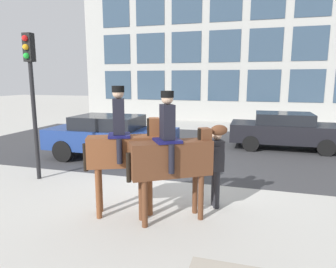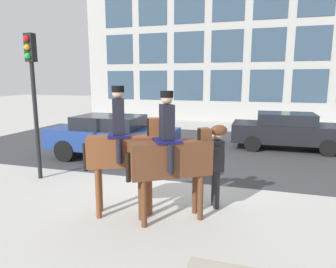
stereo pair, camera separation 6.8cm
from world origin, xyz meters
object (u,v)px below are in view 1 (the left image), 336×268
(pedestrian_bystander, at_px, (216,163))
(street_car_far_lane, at_px, (285,130))
(mounted_horse_lead, at_px, (125,148))
(traffic_light, at_px, (31,83))
(street_car_near_lane, at_px, (111,136))
(mounted_horse_companion, at_px, (173,155))

(pedestrian_bystander, distance_m, street_car_far_lane, 6.65)
(mounted_horse_lead, bearing_deg, pedestrian_bystander, 1.53)
(street_car_far_lane, height_order, traffic_light, traffic_light)
(mounted_horse_lead, height_order, pedestrian_bystander, mounted_horse_lead)
(street_car_near_lane, xyz_separation_m, traffic_light, (-0.94, -2.57, 1.81))
(street_car_far_lane, bearing_deg, mounted_horse_companion, -110.38)
(street_car_far_lane, xyz_separation_m, traffic_light, (-6.89, -5.83, 1.86))
(mounted_horse_companion, xyz_separation_m, street_car_far_lane, (2.67, 7.18, -0.54))
(mounted_horse_lead, distance_m, pedestrian_bystander, 1.93)
(mounted_horse_lead, xyz_separation_m, street_car_near_lane, (-2.30, 3.91, -0.57))
(pedestrian_bystander, bearing_deg, mounted_horse_lead, -0.24)
(street_car_near_lane, relative_size, traffic_light, 1.14)
(mounted_horse_companion, height_order, street_car_near_lane, mounted_horse_companion)
(pedestrian_bystander, distance_m, street_car_near_lane, 5.06)
(mounted_horse_lead, height_order, street_car_near_lane, mounted_horse_lead)
(street_car_near_lane, xyz_separation_m, street_car_far_lane, (5.96, 3.26, -0.05))
(mounted_horse_companion, bearing_deg, street_car_near_lane, 97.61)
(mounted_horse_companion, relative_size, street_car_far_lane, 0.59)
(mounted_horse_lead, relative_size, pedestrian_bystander, 1.55)
(pedestrian_bystander, relative_size, street_car_near_lane, 0.38)
(street_car_near_lane, height_order, street_car_far_lane, street_car_near_lane)
(mounted_horse_companion, xyz_separation_m, pedestrian_bystander, (0.71, 0.82, -0.31))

